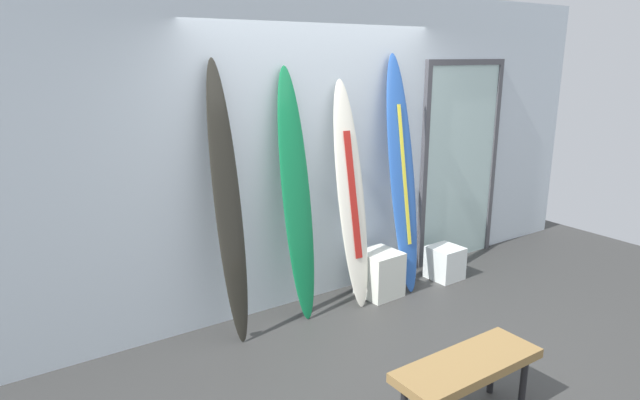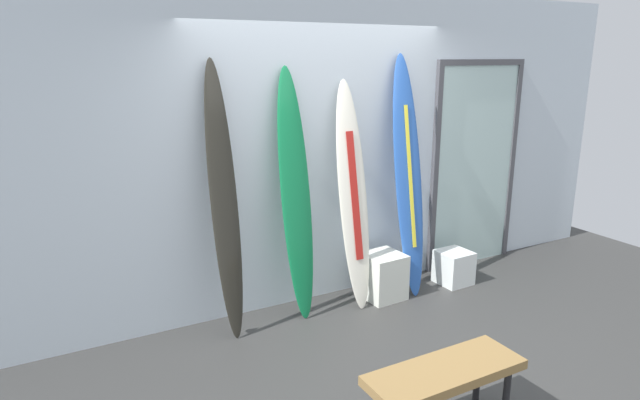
% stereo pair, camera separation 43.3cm
% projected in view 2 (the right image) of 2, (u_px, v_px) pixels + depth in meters
% --- Properties ---
extents(ground, '(8.00, 8.00, 0.04)m').
position_uv_depth(ground, '(396.00, 354.00, 4.22)').
color(ground, '#373736').
extents(wall_back, '(7.20, 0.20, 2.80)m').
position_uv_depth(wall_back, '(317.00, 149.00, 4.96)').
color(wall_back, silver).
rests_on(wall_back, ground).
extents(surfboard_charcoal, '(0.23, 0.41, 2.22)m').
position_uv_depth(surfboard_charcoal, '(224.00, 204.00, 4.29)').
color(surfboard_charcoal, '#27251F').
rests_on(surfboard_charcoal, ground).
extents(surfboard_emerald, '(0.29, 0.40, 2.16)m').
position_uv_depth(surfboard_emerald, '(296.00, 196.00, 4.61)').
color(surfboard_emerald, '#127742').
rests_on(surfboard_emerald, ground).
extents(surfboard_ivory, '(0.29, 0.46, 2.04)m').
position_uv_depth(surfboard_ivory, '(353.00, 197.00, 4.84)').
color(surfboard_ivory, white).
rests_on(surfboard_ivory, ground).
extents(surfboard_cobalt, '(0.31, 0.49, 2.26)m').
position_uv_depth(surfboard_cobalt, '(408.00, 178.00, 5.09)').
color(surfboard_cobalt, '#2858B0').
rests_on(surfboard_cobalt, ground).
extents(display_block_left, '(0.37, 0.37, 0.43)m').
position_uv_depth(display_block_left, '(383.00, 276.00, 5.13)').
color(display_block_left, white).
rests_on(display_block_left, ground).
extents(display_block_center, '(0.32, 0.32, 0.33)m').
position_uv_depth(display_block_center, '(454.00, 267.00, 5.47)').
color(display_block_center, white).
rests_on(display_block_center, ground).
extents(glass_door, '(1.15, 0.06, 2.19)m').
position_uv_depth(glass_door, '(475.00, 162.00, 5.78)').
color(glass_door, silver).
rests_on(glass_door, ground).
extents(bench, '(1.00, 0.35, 0.44)m').
position_uv_depth(bench, '(445.00, 376.00, 3.23)').
color(bench, olive).
rests_on(bench, ground).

